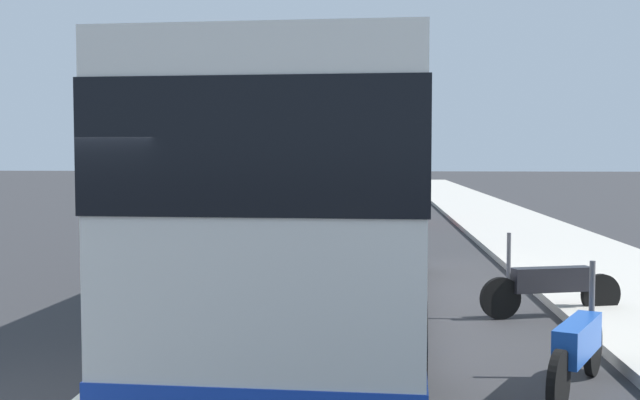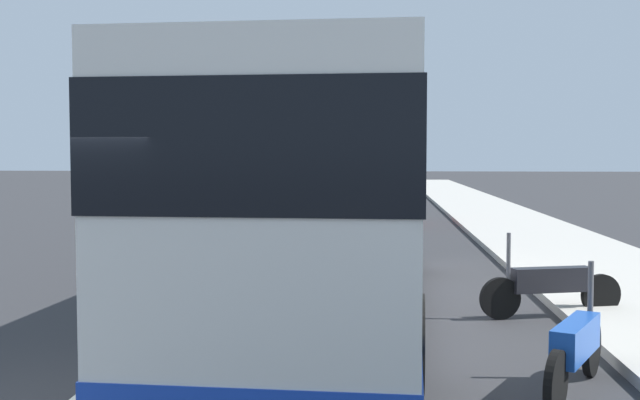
# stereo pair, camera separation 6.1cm
# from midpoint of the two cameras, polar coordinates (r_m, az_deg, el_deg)

# --- Properties ---
(sidewalk_curb) EXTENTS (110.00, 3.60, 0.14)m
(sidewalk_curb) POSITION_cam_midpoint_polar(r_m,az_deg,el_deg) (17.30, 19.16, -4.49)
(sidewalk_curb) COLOR #B2ADA3
(sidewalk_curb) RESTS_ON ground
(lane_divider_line) EXTENTS (110.00, 0.16, 0.01)m
(lane_divider_line) POSITION_cam_midpoint_polar(r_m,az_deg,el_deg) (16.98, -5.59, -4.69)
(lane_divider_line) COLOR silver
(lane_divider_line) RESTS_ON ground
(coach_bus) EXTENTS (12.34, 3.09, 3.32)m
(coach_bus) POSITION_cam_midpoint_polar(r_m,az_deg,el_deg) (11.52, 0.87, 1.11)
(coach_bus) COLOR silver
(coach_bus) RESTS_ON ground
(motorcycle_nearest_curb) EXTENTS (1.95, 1.02, 1.26)m
(motorcycle_nearest_curb) POSITION_cam_midpoint_polar(r_m,az_deg,el_deg) (8.11, 18.45, -10.38)
(motorcycle_nearest_curb) COLOR black
(motorcycle_nearest_curb) RESTS_ON ground
(motorcycle_by_tree) EXTENTS (0.67, 2.15, 1.26)m
(motorcycle_by_tree) POSITION_cam_midpoint_polar(r_m,az_deg,el_deg) (11.74, 16.67, -6.11)
(motorcycle_by_tree) COLOR black
(motorcycle_by_tree) RESTS_ON ground
(car_oncoming) EXTENTS (4.43, 1.86, 1.41)m
(car_oncoming) POSITION_cam_midpoint_polar(r_m,az_deg,el_deg) (26.84, 3.45, -0.31)
(car_oncoming) COLOR red
(car_oncoming) RESTS_ON ground
(car_far_distant) EXTENTS (4.01, 1.90, 1.57)m
(car_far_distant) POSITION_cam_midpoint_polar(r_m,az_deg,el_deg) (40.87, -2.16, 1.04)
(car_far_distant) COLOR black
(car_far_distant) RESTS_ON ground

